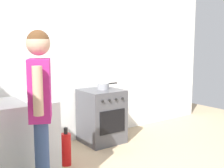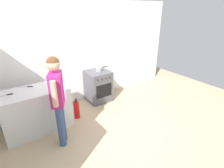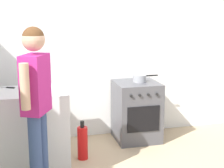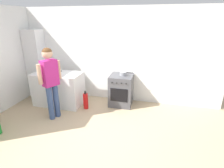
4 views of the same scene
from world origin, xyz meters
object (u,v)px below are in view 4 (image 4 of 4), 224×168
knife_chef (59,70)px  knife_bread (42,71)px  pot (123,74)px  person (50,78)px  oven_left (121,90)px  fire_extinguisher (86,101)px  larder_cabinet (37,64)px

knife_chef → knife_bread: bearing=-153.7°
pot → knife_bread: bearing=-171.5°
knife_chef → person: bearing=-70.0°
person → oven_left: bearing=37.4°
person → knife_bread: bearing=135.0°
person → fire_extinguisher: (0.56, 0.62, -0.81)m
pot → person: (-1.48, -1.11, 0.12)m
knife_bread → person: 1.10m
pot → fire_extinguisher: pot is taller
knife_chef → pot: bearing=4.0°
knife_bread → fire_extinguisher: 1.51m
pot → knife_bread: size_ratio=1.03×
knife_bread → larder_cabinet: larder_cabinet is taller
knife_chef → person: size_ratio=0.17×
pot → knife_chef: (-1.83, -0.13, 0.00)m
person → larder_cabinet: (-1.22, 1.20, -0.03)m
pot → person: bearing=-143.2°
oven_left → knife_bread: bearing=-171.6°
person → fire_extinguisher: person is taller
knife_chef → fire_extinguisher: knife_chef is taller
knife_bread → oven_left: bearing=8.4°
pot → fire_extinguisher: bearing=-151.9°
oven_left → pot: 0.48m
oven_left → pot: size_ratio=2.36×
oven_left → knife_bread: (-2.20, -0.32, 0.48)m
knife_bread → person: bearing=-45.0°
oven_left → knife_chef: (-1.78, -0.12, 0.48)m
pot → knife_bread: (-2.25, -0.33, 0.00)m
oven_left → fire_extinguisher: bearing=-151.2°
knife_chef → larder_cabinet: 0.90m
fire_extinguisher → knife_bread: bearing=173.4°
knife_bread → larder_cabinet: size_ratio=0.18×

